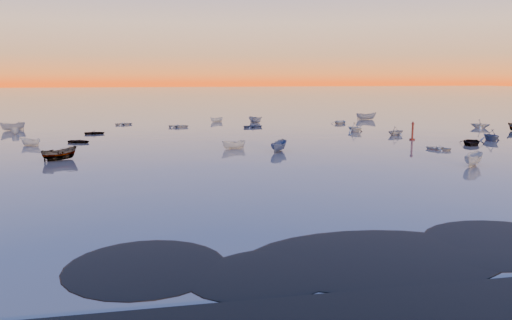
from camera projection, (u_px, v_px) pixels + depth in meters
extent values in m
plane|color=#695E58|center=(186.00, 115.00, 121.92)|extent=(600.00, 600.00, 0.00)
imported|color=beige|center=(473.00, 166.00, 54.16)|extent=(4.04, 4.18, 1.42)
imported|color=#3D4E75|center=(491.00, 141.00, 74.95)|extent=(3.81, 1.73, 1.33)
cylinder|color=#4E1610|center=(412.00, 140.00, 75.80)|extent=(0.83, 0.83, 0.28)
cylinder|color=#4E1610|center=(412.00, 132.00, 75.61)|extent=(0.29, 0.29, 2.39)
cone|color=#4E1610|center=(413.00, 123.00, 75.37)|extent=(0.55, 0.55, 0.46)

